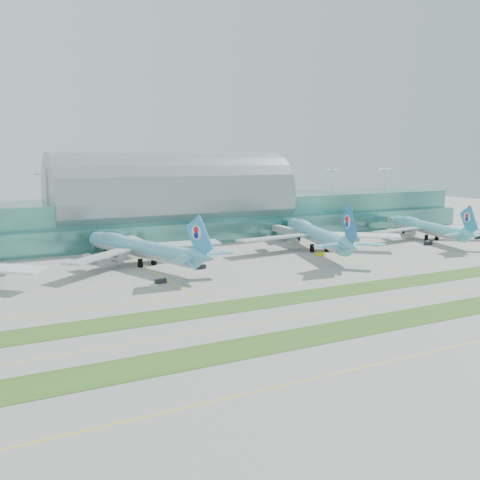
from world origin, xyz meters
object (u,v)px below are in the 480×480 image
terminal (173,210)px  airliner_d (427,227)px  airliner_c (316,234)px  airliner_b (140,247)px

terminal → airliner_d: 127.28m
airliner_c → airliner_d: size_ratio=1.16×
terminal → airliner_d: terminal is taller
terminal → airliner_b: 68.64m
airliner_d → airliner_b: bearing=-167.6°
terminal → airliner_b: bearing=-120.9°
terminal → airliner_c: bearing=-55.6°
airliner_c → airliner_b: bearing=-167.0°
airliner_b → airliner_c: (78.26, -4.47, 0.47)m
terminal → airliner_c: 76.69m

